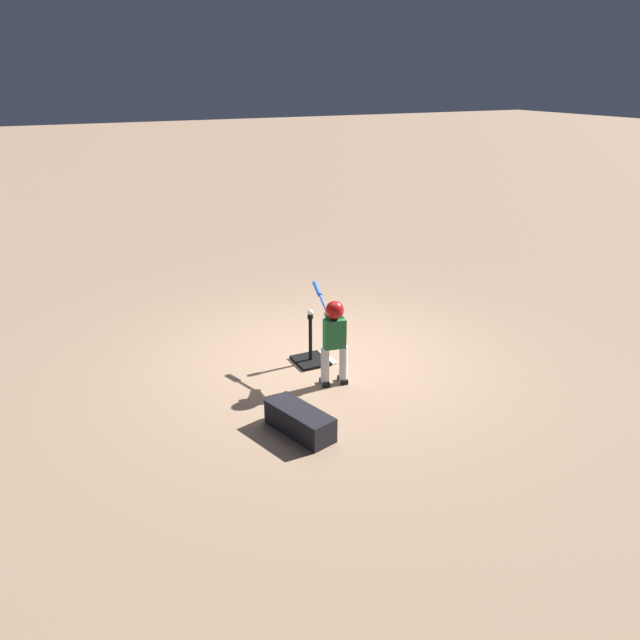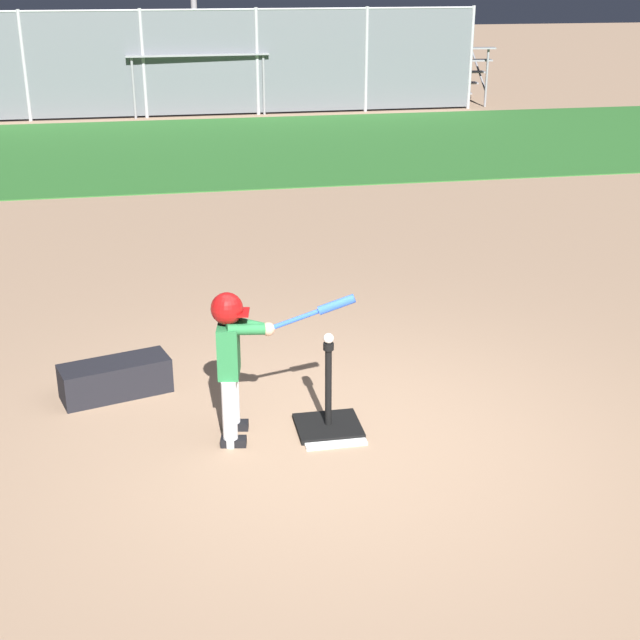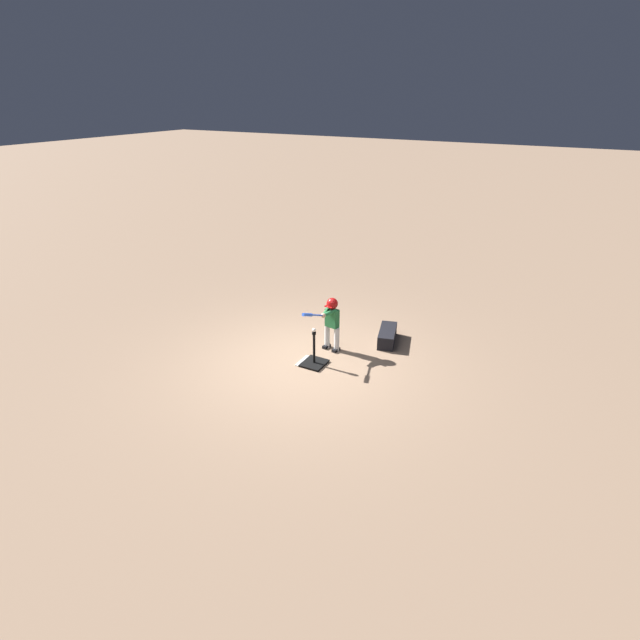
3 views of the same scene
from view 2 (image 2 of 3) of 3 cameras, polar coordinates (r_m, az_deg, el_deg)
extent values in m
plane|color=#93755B|center=(6.39, 1.18, -7.83)|extent=(90.00, 90.00, 0.00)
cube|color=#286026|center=(16.83, -6.62, 10.87)|extent=(56.00, 6.74, 0.02)
cylinder|color=#9E9EA3|center=(20.60, -18.39, 15.15)|extent=(0.08, 0.08, 2.30)
cylinder|color=#9E9EA3|center=(20.44, -11.24, 15.76)|extent=(0.08, 0.08, 2.30)
cylinder|color=#9E9EA3|center=(20.58, -4.04, 16.15)|extent=(0.08, 0.08, 2.30)
cylinder|color=#9E9EA3|center=(21.01, 2.98, 16.29)|extent=(0.08, 0.08, 2.30)
cylinder|color=#9E9EA3|center=(21.72, 9.63, 16.20)|extent=(0.08, 0.08, 2.30)
cube|color=#565B60|center=(20.47, -7.63, 15.99)|extent=(12.42, 0.02, 2.20)
cylinder|color=#9E9EA3|center=(20.39, -7.79, 19.08)|extent=(12.42, 0.04, 0.04)
cube|color=white|center=(6.50, 0.70, -7.18)|extent=(0.45, 0.45, 0.02)
cube|color=black|center=(6.55, 0.53, -6.82)|extent=(0.47, 0.42, 0.04)
cylinder|color=black|center=(6.41, 0.54, -4.34)|extent=(0.05, 0.05, 0.59)
cylinder|color=black|center=(6.27, 0.55, -1.70)|extent=(0.08, 0.08, 0.05)
cylinder|color=silver|center=(6.47, -5.64, -5.01)|extent=(0.12, 0.12, 0.50)
cube|color=black|center=(6.57, -5.40, -6.72)|extent=(0.19, 0.12, 0.06)
cylinder|color=silver|center=(6.26, -5.81, -6.00)|extent=(0.12, 0.12, 0.50)
cube|color=black|center=(6.37, -5.55, -7.75)|extent=(0.19, 0.12, 0.06)
cube|color=#236B38|center=(6.18, -5.87, -1.91)|extent=(0.18, 0.28, 0.37)
sphere|color=tan|center=(6.07, -5.98, 0.63)|extent=(0.19, 0.19, 0.19)
sphere|color=maroon|center=(6.07, -5.98, 0.74)|extent=(0.22, 0.22, 0.22)
cube|color=maroon|center=(6.07, -5.10, 0.50)|extent=(0.14, 0.18, 0.01)
cylinder|color=#236B38|center=(6.14, -4.61, -0.31)|extent=(0.30, 0.20, 0.11)
cylinder|color=#236B38|center=(6.07, -4.66, -0.61)|extent=(0.31, 0.11, 0.11)
sphere|color=tan|center=(6.10, -3.33, -0.59)|extent=(0.10, 0.10, 0.10)
cylinder|color=blue|center=(6.06, -0.64, 0.37)|extent=(0.58, 0.13, 0.25)
cylinder|color=blue|center=(6.04, 1.09, 1.00)|extent=(0.27, 0.11, 0.15)
cylinder|color=black|center=(6.11, -3.51, -0.65)|extent=(0.04, 0.05, 0.05)
sphere|color=white|center=(6.25, 0.55, -1.18)|extent=(0.07, 0.07, 0.07)
cylinder|color=gray|center=(23.39, -17.53, 13.50)|extent=(0.06, 0.06, 0.35)
cylinder|color=gray|center=(21.83, -18.16, 13.76)|extent=(0.06, 0.06, 1.00)
cylinder|color=gray|center=(22.57, -17.94, 14.47)|extent=(0.09, 1.57, 0.69)
cube|color=gray|center=(22.49, -8.12, 14.37)|extent=(3.11, 0.30, 0.04)
cube|color=gray|center=(22.80, -8.14, 13.73)|extent=(3.11, 0.36, 0.04)
cube|color=gray|center=(21.79, -8.02, 15.02)|extent=(3.11, 0.30, 0.04)
cube|color=gray|center=(22.09, -8.04, 14.35)|extent=(3.11, 0.36, 0.04)
cube|color=gray|center=(21.09, -7.92, 15.71)|extent=(3.11, 0.30, 0.04)
cube|color=gray|center=(21.38, -7.94, 15.01)|extent=(3.11, 0.36, 0.04)
cube|color=gray|center=(20.39, -7.81, 16.45)|extent=(3.11, 0.30, 0.04)
cube|color=gray|center=(20.68, -7.83, 15.71)|extent=(3.11, 0.36, 0.04)
cylinder|color=gray|center=(22.92, -4.48, 14.26)|extent=(0.06, 0.06, 0.35)
cylinder|color=gray|center=(20.62, -3.62, 14.84)|extent=(0.06, 0.06, 1.34)
cylinder|color=gray|center=(21.72, -4.10, 15.64)|extent=(0.11, 2.30, 1.04)
cylinder|color=gray|center=(22.72, -11.85, 13.81)|extent=(0.06, 0.06, 0.35)
cylinder|color=gray|center=(20.39, -11.84, 14.36)|extent=(0.06, 0.06, 1.34)
cylinder|color=gray|center=(21.51, -11.94, 15.19)|extent=(0.11, 2.30, 1.04)
cube|color=gray|center=(23.61, 5.10, 14.86)|extent=(3.87, 0.65, 0.04)
cube|color=gray|center=(23.89, 4.98, 14.23)|extent=(3.87, 0.71, 0.04)
cube|color=gray|center=(22.97, 5.38, 15.50)|extent=(3.87, 0.65, 0.04)
cube|color=gray|center=(23.25, 5.25, 14.84)|extent=(3.87, 0.71, 0.04)
cube|color=gray|center=(22.33, 5.67, 16.18)|extent=(3.87, 0.65, 0.04)
cube|color=gray|center=(22.60, 5.54, 15.49)|extent=(3.87, 0.71, 0.04)
cube|color=gray|center=(21.69, 5.99, 16.90)|extent=(3.87, 0.65, 0.04)
cube|color=gray|center=(21.96, 5.84, 16.18)|extent=(3.87, 0.71, 0.04)
cylinder|color=gray|center=(24.22, 9.29, 14.46)|extent=(0.06, 0.06, 0.36)
cylinder|color=gray|center=(22.13, 10.62, 15.03)|extent=(0.06, 0.06, 1.37)
cylinder|color=gray|center=(23.12, 10.00, 15.79)|extent=(0.29, 2.12, 1.05)
cylinder|color=gray|center=(23.66, 0.60, 14.57)|extent=(0.06, 0.06, 0.36)
cylinder|color=gray|center=(21.52, 1.08, 15.19)|extent=(0.06, 0.06, 1.37)
cylinder|color=gray|center=(22.55, 0.83, 15.95)|extent=(0.29, 2.12, 1.05)
cube|color=black|center=(7.18, -12.96, -3.66)|extent=(0.90, 0.54, 0.28)
camera|label=1|loc=(10.59, -46.36, 18.12)|focal=35.00mm
camera|label=3|loc=(12.85, 33.11, 25.71)|focal=28.00mm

